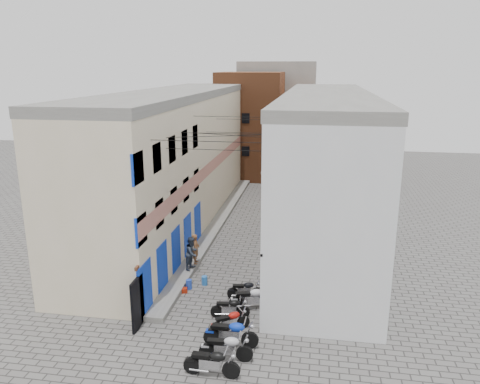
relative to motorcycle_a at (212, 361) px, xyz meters
The scene contains 21 objects.
ground 3.28m from the motorcycle_a, 111.69° to the left, with size 90.00×90.00×0.00m, color #5B5856.
plinth 16.33m from the motorcycle_a, 101.46° to the left, with size 0.90×26.00×0.25m, color slate.
building_left 17.54m from the motorcycle_a, 111.16° to the left, with size 5.10×27.00×9.00m.
building_right 16.90m from the motorcycle_a, 76.62° to the left, with size 5.94×26.00×9.00m.
building_far_brick_left 31.47m from the motorcycle_a, 95.88° to the left, with size 6.00×6.00×10.00m, color brown.
building_far_brick_right 33.22m from the motorcycle_a, 86.87° to the left, with size 5.00×6.00×8.00m, color brown.
building_far_concrete 37.34m from the motorcycle_a, 91.85° to the left, with size 8.00×5.00×11.00m, color slate.
far_shopfront 28.23m from the motorcycle_a, 92.42° to the left, with size 2.00×0.30×2.40m, color black.
overhead_wires 12.55m from the motorcycle_a, 96.40° to the left, with size 5.80×13.02×1.32m.
motorcycle_a is the anchor object (origin of this frame).
motorcycle_b 1.02m from the motorcycle_a, 72.08° to the left, with size 0.64×2.02×1.17m, color #ABABAF, non-canonical shape.
motorcycle_c 1.91m from the motorcycle_a, 79.98° to the left, with size 0.69×2.17×1.26m, color #0B2DAF, non-canonical shape.
motorcycle_d 2.91m from the motorcycle_a, 88.10° to the left, with size 0.56×1.76×1.02m, color #9F110B, non-canonical shape.
motorcycle_e 4.01m from the motorcycle_a, 91.47° to the left, with size 0.54×1.71×0.99m, color black, non-canonical shape.
motorcycle_f 4.91m from the motorcycle_a, 81.72° to the left, with size 0.64×2.04×1.18m, color silver, non-canonical shape.
motorcycle_g 5.83m from the motorcycle_a, 87.43° to the left, with size 0.53×1.69×0.98m, color black, non-canonical shape.
person_a 9.30m from the motorcycle_a, 108.14° to the left, with size 0.60×0.39×1.65m, color brown.
person_b 8.61m from the motorcycle_a, 109.67° to the left, with size 0.86×0.67×1.76m, color #2E3645.
water_jug_near 6.84m from the motorcycle_a, 112.30° to the left, with size 0.30×0.30×0.47m, color #2445B8.
water_jug_far 7.15m from the motorcycle_a, 105.80° to the left, with size 0.29×0.29×0.45m, color blue.
red_crate 6.52m from the motorcycle_a, 114.94° to the left, with size 0.35×0.26×0.22m, color #991E0A.
Camera 1 is at (4.53, -16.82, 10.52)m, focal length 35.00 mm.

